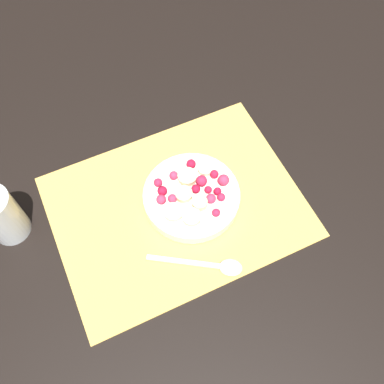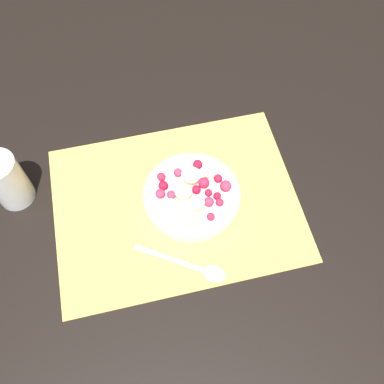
{
  "view_description": "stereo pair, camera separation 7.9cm",
  "coord_description": "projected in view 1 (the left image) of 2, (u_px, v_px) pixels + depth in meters",
  "views": [
    {
      "loc": [
        0.13,
        0.35,
        0.73
      ],
      "look_at": [
        -0.03,
        0.0,
        0.04
      ],
      "focal_mm": 40.0,
      "sensor_mm": 36.0,
      "label": 1
    },
    {
      "loc": [
        0.05,
        0.37,
        0.73
      ],
      "look_at": [
        -0.03,
        0.0,
        0.04
      ],
      "focal_mm": 40.0,
      "sensor_mm": 36.0,
      "label": 2
    }
  ],
  "objects": [
    {
      "name": "ground_plane",
      "position": [
        177.0,
        207.0,
        0.82
      ],
      "size": [
        3.0,
        3.0,
        0.0
      ],
      "primitive_type": "plane",
      "color": "black"
    },
    {
      "name": "fruit_bowl",
      "position": [
        192.0,
        196.0,
        0.8
      ],
      "size": [
        0.18,
        0.18,
        0.05
      ],
      "color": "white",
      "rests_on": "placemat"
    },
    {
      "name": "drinking_glass",
      "position": [
        1.0,
        216.0,
        0.75
      ],
      "size": [
        0.07,
        0.07,
        0.11
      ],
      "color": "white",
      "rests_on": "ground_plane"
    },
    {
      "name": "spoon",
      "position": [
        215.0,
        266.0,
        0.75
      ],
      "size": [
        0.15,
        0.11,
        0.01
      ],
      "rotation": [
        0.0,
        0.0,
        2.57
      ],
      "color": "silver",
      "rests_on": "placemat"
    },
    {
      "name": "placemat",
      "position": [
        177.0,
        206.0,
        0.82
      ],
      "size": [
        0.46,
        0.35,
        0.01
      ],
      "color": "#E0B251",
      "rests_on": "ground_plane"
    }
  ]
}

